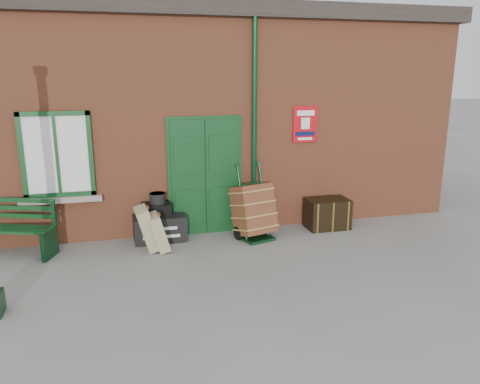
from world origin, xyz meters
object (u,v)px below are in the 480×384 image
object	(u,v)px
houdini_trunk	(160,228)
porter_trolley	(254,210)
bench	(7,226)
dark_trunk	(327,214)

from	to	relation	value
houdini_trunk	porter_trolley	xyz separation A→B (m)	(1.72, -0.30, 0.30)
houdini_trunk	porter_trolley	size ratio (longest dim) A/B	0.69
bench	porter_trolley	world-z (taller)	porter_trolley
dark_trunk	houdini_trunk	bearing A→B (deg)	178.12
bench	dark_trunk	distance (m)	5.88
bench	dark_trunk	xyz separation A→B (m)	(5.87, -0.09, -0.20)
houdini_trunk	dark_trunk	world-z (taller)	dark_trunk
bench	porter_trolley	size ratio (longest dim) A/B	1.22
bench	houdini_trunk	size ratio (longest dim) A/B	1.77
houdini_trunk	porter_trolley	distance (m)	1.77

